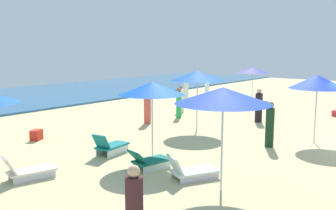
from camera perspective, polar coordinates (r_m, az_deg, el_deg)
name	(u,v)px	position (r m, az deg, el deg)	size (l,w,h in m)	color
ocean	(26,96)	(30.26, -21.00, 1.26)	(60.00, 13.19, 0.12)	#296194
umbrella_0	(197,76)	(16.37, 4.54, 4.53)	(2.34, 2.34, 2.69)	silver
umbrella_1	(152,88)	(12.01, -2.46, 2.57)	(2.16, 2.16, 2.57)	silver
lounge_chair_1_0	(110,146)	(13.05, -8.88, -6.27)	(1.38, 0.73, 0.80)	silver
lounge_chair_1_1	(149,161)	(11.38, -2.93, -8.58)	(1.40, 0.87, 0.67)	silver
umbrella_2	(318,82)	(15.27, 21.99, 3.33)	(2.12, 2.12, 2.65)	silver
lounge_chair_3_1	(28,171)	(11.25, -20.77, -9.40)	(1.50, 0.95, 0.73)	silver
umbrella_4	(253,70)	(27.71, 12.90, 5.23)	(2.40, 2.40, 2.30)	silver
umbrella_5	(223,96)	(9.32, 8.45, 1.44)	(2.43, 2.43, 2.68)	silver
lounge_chair_5_0	(191,171)	(10.61, 3.60, -10.02)	(1.57, 1.26, 0.72)	silver
beachgoer_0	(270,125)	(14.28, 15.37, -3.03)	(0.44, 0.44, 1.71)	#193320
beachgoer_1	(186,92)	(25.05, 2.80, 2.01)	(0.45, 0.45, 1.62)	silver
beachgoer_2	(207,87)	(27.67, 5.97, 2.73)	(0.40, 0.40, 1.72)	white
beachgoer_3	(134,206)	(7.24, -5.21, -15.23)	(0.39, 0.39, 1.50)	#3A1D21
beachgoer_4	(147,109)	(18.10, -3.20, -0.57)	(0.44, 0.44, 1.58)	#DC5244
beachgoer_5	(179,103)	(19.70, 1.66, 0.28)	(0.38, 0.38, 1.60)	green
beachgoer_6	(181,100)	(21.50, 1.95, 0.77)	(0.54, 0.54, 1.53)	white
beachgoer_7	(259,107)	(19.01, 13.77, -0.24)	(0.46, 0.46, 1.68)	black
cooler_box_0	(36,135)	(15.83, -19.57, -4.36)	(0.48, 0.35, 0.42)	red
cooler_box_1	(336,113)	(22.22, 24.44, -1.15)	(0.51, 0.34, 0.31)	red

